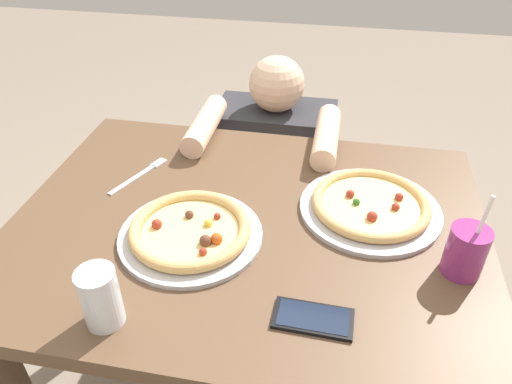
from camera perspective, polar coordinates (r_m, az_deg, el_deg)
dining_table at (r=1.23m, az=-0.97°, el=-7.81°), size 1.11×0.85×0.75m
pizza_near at (r=1.10m, az=-7.68°, el=-4.58°), size 0.32×0.32×0.04m
pizza_far at (r=1.20m, az=13.27°, el=-1.56°), size 0.34×0.34×0.04m
drink_cup_colored at (r=1.08m, az=23.37°, el=-6.38°), size 0.08×0.08×0.19m
water_cup_clear at (r=0.94m, az=-17.80°, el=-11.62°), size 0.07×0.07×0.12m
fork at (r=1.34m, az=-13.31°, el=2.06°), size 0.10×0.19×0.00m
cell_phone at (r=0.94m, az=6.70°, el=-14.49°), size 0.15×0.08×0.01m
diner_seated at (r=1.83m, az=2.08°, el=0.14°), size 0.43×0.53×0.92m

